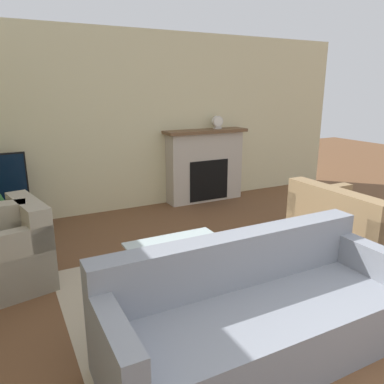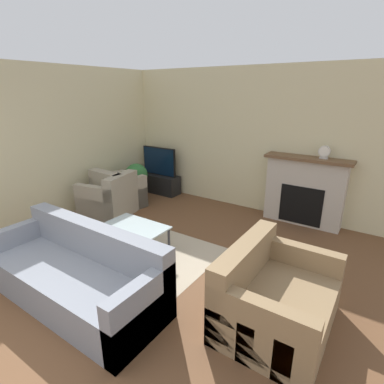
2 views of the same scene
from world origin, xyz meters
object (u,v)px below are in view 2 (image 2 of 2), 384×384
at_px(coffee_table, 133,230).
at_px(potted_plant, 136,177).
at_px(couch_loveseat, 274,299).
at_px(mantel_clock, 324,152).
at_px(tv, 159,161).
at_px(armchair_accent, 118,194).
at_px(armchair_by_window, 110,200).
at_px(couch_sectional, 77,275).

distance_m(coffee_table, potted_plant, 2.39).
relative_size(couch_loveseat, mantel_clock, 5.89).
height_order(tv, coffee_table, tv).
height_order(tv, armchair_accent, tv).
bearing_deg(couch_loveseat, potted_plant, 62.62).
xyz_separation_m(tv, potted_plant, (-0.09, -0.66, -0.22)).
relative_size(armchair_by_window, coffee_table, 1.10).
height_order(couch_sectional, couch_loveseat, same).
distance_m(tv, coffee_table, 2.87).
distance_m(tv, armchair_by_window, 1.61).
bearing_deg(coffee_table, armchair_by_window, 149.64).
bearing_deg(couch_sectional, couch_loveseat, 23.22).
distance_m(couch_loveseat, mantel_clock, 2.89).
bearing_deg(coffee_table, couch_sectional, -83.31).
xyz_separation_m(couch_sectional, potted_plant, (-1.74, 2.77, 0.23)).
height_order(couch_loveseat, armchair_by_window, same).
distance_m(couch_sectional, potted_plant, 3.28).
bearing_deg(couch_sectional, armchair_by_window, 130.17).
height_order(armchair_accent, mantel_clock, mantel_clock).
bearing_deg(mantel_clock, couch_sectional, -116.74).
bearing_deg(tv, coffee_table, -57.71).
xyz_separation_m(couch_sectional, mantel_clock, (1.78, 3.54, 1.02)).
relative_size(couch_loveseat, coffee_table, 1.38).
height_order(armchair_accent, potted_plant, armchair_accent).
bearing_deg(mantel_clock, armchair_accent, -158.73).
relative_size(armchair_by_window, mantel_clock, 4.67).
xyz_separation_m(couch_loveseat, armchair_by_window, (-3.56, 1.03, 0.01)).
height_order(couch_loveseat, coffee_table, couch_loveseat).
distance_m(couch_sectional, couch_loveseat, 2.15).
bearing_deg(armchair_by_window, armchair_accent, -172.42).
relative_size(tv, armchair_by_window, 0.89).
height_order(couch_loveseat, mantel_clock, mantel_clock).
relative_size(couch_sectional, potted_plant, 2.79).
xyz_separation_m(armchair_accent, coffee_table, (1.57, -1.17, 0.11)).
bearing_deg(armchair_by_window, couch_sectional, 28.64).
relative_size(couch_sectional, armchair_by_window, 2.24).
distance_m(armchair_accent, coffee_table, 1.96).
bearing_deg(armchair_accent, potted_plant, -81.93).
bearing_deg(couch_sectional, mantel_clock, 63.26).
height_order(armchair_accent, coffee_table, armchair_accent).
bearing_deg(armchair_accent, tv, -88.45).
bearing_deg(mantel_clock, potted_plant, -167.68).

